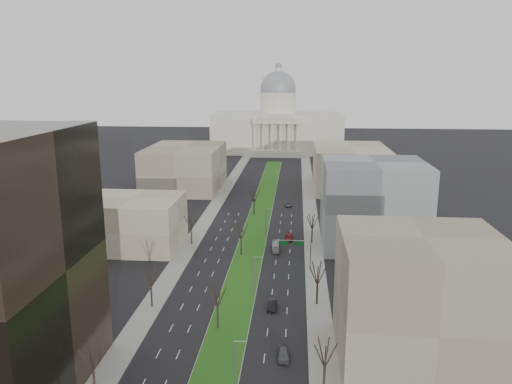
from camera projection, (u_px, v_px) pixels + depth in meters
The scene contains 28 objects.
ground at pixel (260, 215), 172.75m from camera, with size 600.00×600.00×0.00m, color black.
median at pixel (260, 216), 171.74m from camera, with size 8.00×222.03×0.20m.
sidewalk_left at pixel (196, 236), 149.88m from camera, with size 5.00×330.00×0.15m, color gray.
sidewalk_right at pixel (313, 239), 147.06m from camera, with size 5.00×330.00×0.15m, color gray.
capitol at pixel (278, 126), 314.19m from camera, with size 80.00×46.00×55.00m.
building_beige_left at pixel (133, 222), 139.84m from camera, with size 26.00×22.00×14.00m, color tan.
building_tan_right at pixel (419, 301), 82.19m from camera, with size 26.00×24.00×22.00m, color gray.
building_grey_right at pixel (373, 204), 140.11m from camera, with size 28.00×26.00×24.00m, color slate.
building_far_left at pixel (185, 167), 212.32m from camera, with size 30.00×40.00×18.00m, color gray.
building_far_right at pixel (350, 168), 211.55m from camera, with size 30.00×40.00×18.00m, color tan.
tree_left_near at pixel (92, 357), 73.64m from camera, with size 5.10×5.10×9.18m.
tree_left_mid at pixel (150, 276), 102.67m from camera, with size 5.40×5.40×9.72m.
tree_left_far at pixel (191, 221), 141.52m from camera, with size 5.28×5.28×9.50m.
tree_right_near at pixel (325, 352), 74.74m from camera, with size 5.16×5.16×9.29m.
tree_right_mid at pixel (318, 273), 103.75m from camera, with size 5.52×5.52×9.94m.
tree_right_far at pixel (312, 221), 142.70m from camera, with size 5.04×5.04×9.07m.
tree_median_a at pixel (217, 295), 93.68m from camera, with size 5.40×5.40×9.72m.
tree_median_b at pixel (241, 231), 132.50m from camera, with size 5.40×5.40×9.72m.
tree_median_c at pixel (254, 195), 171.31m from camera, with size 5.40×5.40×9.72m.
streetlamp_median_a at pixel (235, 367), 74.31m from camera, with size 1.90×0.20×9.16m.
streetlamp_median_b at pixel (255, 276), 108.27m from camera, with size 1.90×0.20×9.16m.
streetlamp_median_c at pixel (266, 223), 147.09m from camera, with size 1.90×0.20×9.16m.
mast_arm_signs at pixel (299, 248), 121.78m from camera, with size 9.12×0.24×8.09m.
car_grey_near at pixel (283, 354), 85.22m from camera, with size 1.98×4.91×1.67m, color #4C4E54.
car_black at pixel (272, 305), 103.38m from camera, with size 1.73×4.97×1.64m, color black.
car_red at pixel (289, 237), 146.65m from camera, with size 2.10×5.15×1.50m, color maroon.
car_grey_far at pixel (288, 204), 184.49m from camera, with size 2.19×4.75×1.32m, color #54585C.
box_van at pixel (275, 247), 137.87m from camera, with size 1.75×7.47×2.08m, color silver.
Camera 1 is at (12.42, -45.92, 47.17)m, focal length 35.00 mm.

